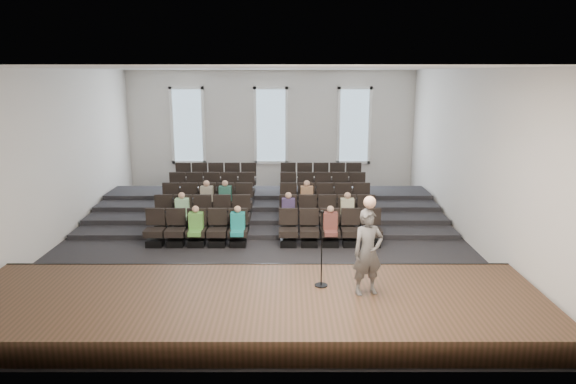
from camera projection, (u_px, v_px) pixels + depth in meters
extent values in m
plane|color=black|center=(264.00, 239.00, 15.40)|extent=(14.00, 14.00, 0.00)
cube|color=white|center=(262.00, 68.00, 14.26)|extent=(12.00, 14.00, 0.02)
cube|color=silver|center=(271.00, 130.00, 21.66)|extent=(12.00, 0.04, 5.00)
cube|color=silver|center=(243.00, 230.00, 7.99)|extent=(12.00, 0.04, 5.00)
cube|color=silver|center=(55.00, 157.00, 14.82)|extent=(0.04, 14.00, 5.00)
cube|color=silver|center=(471.00, 157.00, 14.83)|extent=(0.04, 14.00, 5.00)
cube|color=#452C1D|center=(253.00, 307.00, 10.37)|extent=(11.80, 3.60, 0.50)
cube|color=black|center=(258.00, 274.00, 12.10)|extent=(11.80, 0.06, 0.52)
cube|color=black|center=(267.00, 216.00, 17.64)|extent=(11.80, 4.80, 0.15)
cube|color=black|center=(268.00, 210.00, 18.14)|extent=(11.80, 3.75, 0.30)
cube|color=black|center=(268.00, 204.00, 18.63)|extent=(11.80, 2.70, 0.45)
cube|color=black|center=(269.00, 198.00, 19.13)|extent=(11.80, 1.65, 0.60)
cube|color=black|center=(155.00, 243.00, 14.79)|extent=(0.47, 0.43, 0.20)
cube|color=black|center=(154.00, 232.00, 14.72)|extent=(0.55, 0.50, 0.19)
cube|color=black|center=(155.00, 217.00, 14.83)|extent=(0.55, 0.08, 0.50)
cube|color=black|center=(176.00, 243.00, 14.79)|extent=(0.47, 0.43, 0.20)
cube|color=black|center=(175.00, 232.00, 14.72)|extent=(0.55, 0.50, 0.19)
cube|color=black|center=(176.00, 217.00, 14.83)|extent=(0.55, 0.08, 0.50)
cube|color=black|center=(197.00, 243.00, 14.79)|extent=(0.47, 0.43, 0.20)
cube|color=black|center=(196.00, 232.00, 14.72)|extent=(0.55, 0.50, 0.19)
cube|color=black|center=(197.00, 217.00, 14.83)|extent=(0.55, 0.08, 0.50)
cube|color=black|center=(217.00, 243.00, 14.79)|extent=(0.47, 0.43, 0.20)
cube|color=black|center=(217.00, 232.00, 14.72)|extent=(0.55, 0.50, 0.19)
cube|color=black|center=(218.00, 217.00, 14.83)|extent=(0.55, 0.08, 0.50)
cube|color=black|center=(238.00, 243.00, 14.79)|extent=(0.47, 0.43, 0.20)
cube|color=black|center=(238.00, 232.00, 14.72)|extent=(0.55, 0.50, 0.19)
cube|color=black|center=(238.00, 217.00, 14.83)|extent=(0.55, 0.08, 0.50)
cube|color=black|center=(288.00, 243.00, 14.79)|extent=(0.47, 0.43, 0.20)
cube|color=black|center=(288.00, 232.00, 14.72)|extent=(0.55, 0.50, 0.19)
cube|color=black|center=(288.00, 217.00, 14.83)|extent=(0.55, 0.08, 0.50)
cube|color=black|center=(309.00, 243.00, 14.79)|extent=(0.47, 0.43, 0.20)
cube|color=black|center=(309.00, 232.00, 14.72)|extent=(0.55, 0.50, 0.19)
cube|color=black|center=(309.00, 217.00, 14.83)|extent=(0.55, 0.08, 0.50)
cube|color=black|center=(330.00, 243.00, 14.79)|extent=(0.47, 0.43, 0.20)
cube|color=black|center=(330.00, 232.00, 14.72)|extent=(0.55, 0.50, 0.19)
cube|color=black|center=(330.00, 217.00, 14.83)|extent=(0.55, 0.08, 0.50)
cube|color=black|center=(351.00, 243.00, 14.79)|extent=(0.47, 0.43, 0.20)
cube|color=black|center=(351.00, 232.00, 14.72)|extent=(0.55, 0.50, 0.19)
cube|color=black|center=(351.00, 217.00, 14.83)|extent=(0.55, 0.08, 0.50)
cube|color=black|center=(371.00, 243.00, 14.79)|extent=(0.47, 0.43, 0.20)
cube|color=black|center=(372.00, 232.00, 14.72)|extent=(0.55, 0.50, 0.19)
cube|color=black|center=(371.00, 217.00, 14.83)|extent=(0.55, 0.08, 0.50)
cube|color=black|center=(163.00, 227.00, 15.78)|extent=(0.47, 0.43, 0.20)
cube|color=black|center=(163.00, 217.00, 15.71)|extent=(0.55, 0.50, 0.19)
cube|color=black|center=(164.00, 203.00, 15.82)|extent=(0.55, 0.08, 0.50)
cube|color=black|center=(183.00, 227.00, 15.78)|extent=(0.47, 0.43, 0.20)
cube|color=black|center=(182.00, 217.00, 15.71)|extent=(0.55, 0.50, 0.19)
cube|color=black|center=(183.00, 203.00, 15.82)|extent=(0.55, 0.08, 0.50)
cube|color=black|center=(202.00, 227.00, 15.78)|extent=(0.47, 0.43, 0.20)
cube|color=black|center=(202.00, 217.00, 15.71)|extent=(0.55, 0.50, 0.19)
cube|color=black|center=(203.00, 203.00, 15.82)|extent=(0.55, 0.08, 0.50)
cube|color=black|center=(222.00, 227.00, 15.78)|extent=(0.47, 0.43, 0.20)
cube|color=black|center=(222.00, 217.00, 15.71)|extent=(0.55, 0.50, 0.19)
cube|color=black|center=(222.00, 203.00, 15.82)|extent=(0.55, 0.08, 0.50)
cube|color=black|center=(241.00, 227.00, 15.78)|extent=(0.47, 0.43, 0.20)
cube|color=black|center=(241.00, 217.00, 15.71)|extent=(0.55, 0.50, 0.19)
cube|color=black|center=(241.00, 203.00, 15.82)|extent=(0.55, 0.08, 0.50)
cube|color=black|center=(288.00, 227.00, 15.78)|extent=(0.47, 0.43, 0.20)
cube|color=black|center=(288.00, 217.00, 15.71)|extent=(0.55, 0.50, 0.19)
cube|color=black|center=(288.00, 203.00, 15.82)|extent=(0.55, 0.08, 0.50)
cube|color=black|center=(308.00, 227.00, 15.78)|extent=(0.47, 0.43, 0.20)
cube|color=black|center=(308.00, 217.00, 15.71)|extent=(0.55, 0.50, 0.19)
cube|color=black|center=(308.00, 203.00, 15.82)|extent=(0.55, 0.08, 0.50)
cube|color=black|center=(327.00, 227.00, 15.78)|extent=(0.47, 0.43, 0.20)
cube|color=black|center=(327.00, 217.00, 15.71)|extent=(0.55, 0.50, 0.19)
cube|color=black|center=(327.00, 203.00, 15.82)|extent=(0.55, 0.08, 0.50)
cube|color=black|center=(347.00, 227.00, 15.78)|extent=(0.47, 0.43, 0.20)
cube|color=black|center=(347.00, 217.00, 15.71)|extent=(0.55, 0.50, 0.19)
cube|color=black|center=(347.00, 203.00, 15.82)|extent=(0.55, 0.08, 0.50)
cube|color=black|center=(366.00, 227.00, 15.78)|extent=(0.47, 0.43, 0.20)
cube|color=black|center=(367.00, 217.00, 15.71)|extent=(0.55, 0.50, 0.19)
cube|color=black|center=(366.00, 203.00, 15.82)|extent=(0.55, 0.08, 0.50)
cube|color=black|center=(171.00, 213.00, 16.76)|extent=(0.47, 0.42, 0.20)
cube|color=black|center=(170.00, 204.00, 16.69)|extent=(0.55, 0.50, 0.19)
cube|color=black|center=(171.00, 190.00, 16.80)|extent=(0.55, 0.08, 0.50)
cube|color=black|center=(189.00, 213.00, 16.76)|extent=(0.47, 0.42, 0.20)
cube|color=black|center=(189.00, 204.00, 16.69)|extent=(0.55, 0.50, 0.19)
cube|color=black|center=(189.00, 190.00, 16.80)|extent=(0.55, 0.08, 0.50)
cube|color=black|center=(207.00, 213.00, 16.76)|extent=(0.47, 0.42, 0.20)
cube|color=black|center=(207.00, 204.00, 16.69)|extent=(0.55, 0.50, 0.19)
cube|color=black|center=(208.00, 190.00, 16.81)|extent=(0.55, 0.08, 0.50)
cube|color=black|center=(226.00, 213.00, 16.77)|extent=(0.47, 0.42, 0.20)
cube|color=black|center=(225.00, 204.00, 16.69)|extent=(0.55, 0.50, 0.19)
cube|color=black|center=(226.00, 190.00, 16.81)|extent=(0.55, 0.08, 0.50)
cube|color=black|center=(244.00, 213.00, 16.77)|extent=(0.47, 0.42, 0.20)
cube|color=black|center=(244.00, 204.00, 16.69)|extent=(0.55, 0.50, 0.19)
cube|color=black|center=(244.00, 190.00, 16.81)|extent=(0.55, 0.08, 0.50)
cube|color=black|center=(288.00, 213.00, 16.77)|extent=(0.47, 0.42, 0.20)
cube|color=black|center=(288.00, 204.00, 16.70)|extent=(0.55, 0.50, 0.19)
cube|color=black|center=(288.00, 190.00, 16.81)|extent=(0.55, 0.08, 0.50)
cube|color=black|center=(307.00, 213.00, 16.77)|extent=(0.47, 0.42, 0.20)
cube|color=black|center=(307.00, 204.00, 16.70)|extent=(0.55, 0.50, 0.19)
cube|color=black|center=(307.00, 190.00, 16.81)|extent=(0.55, 0.08, 0.50)
cube|color=black|center=(325.00, 213.00, 16.77)|extent=(0.47, 0.42, 0.20)
cube|color=black|center=(325.00, 204.00, 16.70)|extent=(0.55, 0.50, 0.19)
cube|color=black|center=(325.00, 190.00, 16.81)|extent=(0.55, 0.08, 0.50)
cube|color=black|center=(343.00, 213.00, 16.77)|extent=(0.47, 0.42, 0.20)
cube|color=black|center=(344.00, 204.00, 16.70)|extent=(0.55, 0.50, 0.19)
cube|color=black|center=(343.00, 190.00, 16.81)|extent=(0.55, 0.08, 0.50)
cube|color=black|center=(362.00, 213.00, 16.77)|extent=(0.47, 0.42, 0.20)
cube|color=black|center=(362.00, 204.00, 16.70)|extent=(0.55, 0.50, 0.19)
cube|color=black|center=(361.00, 190.00, 16.81)|extent=(0.55, 0.08, 0.50)
cube|color=black|center=(177.00, 201.00, 17.75)|extent=(0.47, 0.42, 0.20)
cube|color=black|center=(177.00, 192.00, 17.68)|extent=(0.55, 0.50, 0.19)
cube|color=black|center=(177.00, 179.00, 17.79)|extent=(0.55, 0.08, 0.50)
cube|color=black|center=(195.00, 201.00, 17.75)|extent=(0.47, 0.42, 0.20)
cube|color=black|center=(194.00, 192.00, 17.68)|extent=(0.55, 0.50, 0.19)
cube|color=black|center=(195.00, 179.00, 17.79)|extent=(0.55, 0.08, 0.50)
cube|color=black|center=(212.00, 201.00, 17.75)|extent=(0.47, 0.42, 0.20)
cube|color=black|center=(212.00, 192.00, 17.68)|extent=(0.55, 0.50, 0.19)
cube|color=black|center=(212.00, 179.00, 17.79)|extent=(0.55, 0.08, 0.50)
cube|color=black|center=(229.00, 201.00, 17.75)|extent=(0.47, 0.42, 0.20)
cube|color=black|center=(229.00, 192.00, 17.68)|extent=(0.55, 0.50, 0.19)
cube|color=black|center=(229.00, 179.00, 17.79)|extent=(0.55, 0.08, 0.50)
cube|color=black|center=(246.00, 201.00, 17.75)|extent=(0.47, 0.42, 0.20)
cube|color=black|center=(246.00, 192.00, 17.68)|extent=(0.55, 0.50, 0.19)
cube|color=black|center=(247.00, 179.00, 17.79)|extent=(0.55, 0.08, 0.50)
cube|color=black|center=(288.00, 201.00, 17.75)|extent=(0.47, 0.42, 0.20)
cube|color=black|center=(288.00, 192.00, 17.68)|extent=(0.55, 0.50, 0.19)
cube|color=black|center=(288.00, 179.00, 17.80)|extent=(0.55, 0.08, 0.50)
cube|color=black|center=(306.00, 201.00, 17.76)|extent=(0.47, 0.42, 0.20)
cube|color=black|center=(306.00, 192.00, 17.68)|extent=(0.55, 0.50, 0.19)
cube|color=black|center=(306.00, 179.00, 17.80)|extent=(0.55, 0.08, 0.50)
cube|color=black|center=(323.00, 201.00, 17.76)|extent=(0.47, 0.42, 0.20)
cube|color=black|center=(323.00, 192.00, 17.68)|extent=(0.55, 0.50, 0.19)
cube|color=black|center=(323.00, 179.00, 17.80)|extent=(0.55, 0.08, 0.50)
cube|color=black|center=(340.00, 201.00, 17.76)|extent=(0.47, 0.42, 0.20)
cube|color=black|center=(340.00, 192.00, 17.69)|extent=(0.55, 0.50, 0.19)
cube|color=black|center=(340.00, 179.00, 17.80)|extent=(0.55, 0.08, 0.50)
cube|color=black|center=(357.00, 201.00, 17.76)|extent=(0.47, 0.42, 0.20)
cube|color=black|center=(358.00, 192.00, 17.69)|extent=(0.55, 0.50, 0.19)
cube|color=black|center=(357.00, 179.00, 17.80)|extent=(0.55, 0.08, 0.50)
cube|color=black|center=(183.00, 190.00, 18.74)|extent=(0.47, 0.42, 0.20)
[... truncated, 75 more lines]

